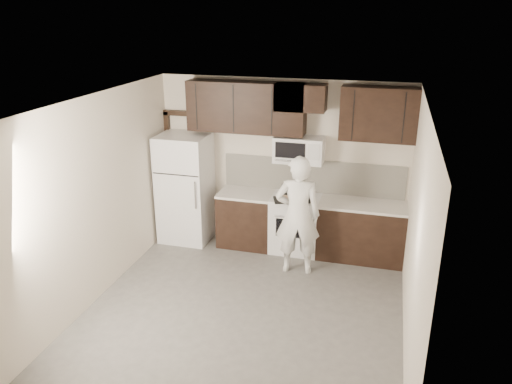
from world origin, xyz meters
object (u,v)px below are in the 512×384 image
at_px(microwave, 299,150).
at_px(person, 298,215).
at_px(refrigerator, 185,188).
at_px(stove, 295,223).

xyz_separation_m(microwave, person, (0.15, -0.80, -0.76)).
xyz_separation_m(refrigerator, person, (2.00, -0.64, -0.01)).
relative_size(stove, microwave, 1.24).
bearing_deg(refrigerator, microwave, 5.15).
distance_m(microwave, refrigerator, 2.00).
relative_size(microwave, person, 0.43).
relative_size(refrigerator, person, 1.01).
height_order(microwave, refrigerator, microwave).
relative_size(stove, refrigerator, 0.52).
height_order(refrigerator, person, refrigerator).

